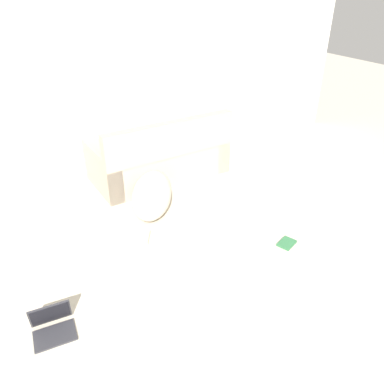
# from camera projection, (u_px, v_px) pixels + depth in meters

# --- Properties ---
(ground_plane) EXTENTS (20.00, 20.00, 0.00)m
(ground_plane) POSITION_uv_depth(u_px,v_px,m) (266.00, 341.00, 2.98)
(ground_plane) COLOR #BCB29E
(wall_back) EXTENTS (7.96, 0.06, 2.74)m
(wall_back) POSITION_uv_depth(u_px,v_px,m) (109.00, 74.00, 5.06)
(wall_back) COLOR beige
(wall_back) RESTS_ON ground_plane
(couch) EXTENTS (1.91, 1.05, 0.92)m
(couch) POSITION_uv_depth(u_px,v_px,m) (160.00, 157.00, 5.28)
(couch) COLOR tan
(couch) RESTS_ON ground_plane
(dog) EXTENTS (0.94, 1.35, 0.44)m
(dog) POSITION_uv_depth(u_px,v_px,m) (153.00, 192.00, 4.60)
(dog) COLOR beige
(dog) RESTS_ON ground_plane
(laptop_open) EXTENTS (0.34, 0.30, 0.23)m
(laptop_open) POSITION_uv_depth(u_px,v_px,m) (52.00, 323.00, 3.04)
(laptop_open) COLOR #2D2D33
(laptop_open) RESTS_ON ground_plane
(book_green) EXTENTS (0.24, 0.21, 0.02)m
(book_green) POSITION_uv_depth(u_px,v_px,m) (287.00, 243.00, 4.05)
(book_green) COLOR #2D663D
(book_green) RESTS_ON ground_plane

